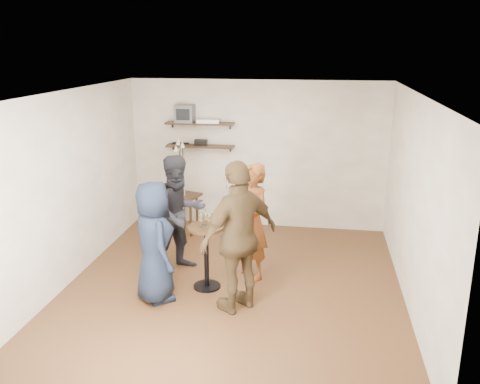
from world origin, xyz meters
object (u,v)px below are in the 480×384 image
(side_table, at_px, (181,201))
(radio, at_px, (201,142))
(crt_monitor, at_px, (185,113))
(dvd_deck, at_px, (209,121))
(person_plaid, at_px, (253,222))
(drinks_table, at_px, (206,248))
(person_dark, at_px, (179,214))
(person_brown, at_px, (239,237))
(person_navy, at_px, (154,242))

(side_table, bearing_deg, radio, 57.00)
(crt_monitor, height_order, side_table, crt_monitor)
(dvd_deck, distance_m, person_plaid, 2.52)
(side_table, distance_m, person_plaid, 2.20)
(side_table, relative_size, person_plaid, 0.42)
(drinks_table, bearing_deg, dvd_deck, 101.20)
(person_dark, distance_m, person_brown, 1.43)
(crt_monitor, relative_size, person_dark, 0.19)
(dvd_deck, height_order, person_dark, dvd_deck)
(person_navy, bearing_deg, radio, -34.53)
(person_plaid, bearing_deg, person_brown, -40.10)
(drinks_table, bearing_deg, radio, 104.56)
(drinks_table, bearing_deg, person_plaid, 37.56)
(drinks_table, relative_size, person_dark, 0.52)
(dvd_deck, bearing_deg, person_plaid, -62.56)
(person_dark, distance_m, person_navy, 0.92)
(crt_monitor, bearing_deg, drinks_table, -69.73)
(crt_monitor, xyz_separation_m, drinks_table, (0.91, -2.46, -1.45))
(person_dark, bearing_deg, person_plaid, -48.71)
(crt_monitor, height_order, person_brown, crt_monitor)
(side_table, bearing_deg, drinks_table, -65.98)
(dvd_deck, height_order, person_navy, dvd_deck)
(crt_monitor, xyz_separation_m, person_brown, (1.43, -2.94, -1.07))
(drinks_table, height_order, person_navy, person_navy)
(dvd_deck, xyz_separation_m, radio, (-0.15, 0.00, -0.38))
(dvd_deck, xyz_separation_m, person_plaid, (1.05, -2.02, -1.08))
(drinks_table, height_order, person_dark, person_dark)
(person_navy, bearing_deg, person_plaid, -89.09)
(radio, height_order, person_navy, person_navy)
(side_table, relative_size, drinks_table, 0.78)
(person_brown, bearing_deg, drinks_table, -90.00)
(crt_monitor, distance_m, person_navy, 3.14)
(crt_monitor, bearing_deg, person_plaid, -53.97)
(side_table, bearing_deg, dvd_deck, 44.66)
(radio, distance_m, person_navy, 2.96)
(person_dark, relative_size, person_navy, 1.08)
(drinks_table, relative_size, person_navy, 0.56)
(crt_monitor, relative_size, person_plaid, 0.19)
(person_plaid, bearing_deg, radio, 173.16)
(radio, distance_m, person_plaid, 2.45)
(drinks_table, bearing_deg, person_dark, 134.98)
(side_table, distance_m, person_brown, 2.93)
(crt_monitor, bearing_deg, person_brown, -64.04)
(drinks_table, xyz_separation_m, person_brown, (0.52, -0.48, 0.38))
(radio, height_order, drinks_table, radio)
(dvd_deck, height_order, drinks_table, dvd_deck)
(person_navy, bearing_deg, side_table, -28.05)
(drinks_table, bearing_deg, side_table, 114.02)
(person_dark, relative_size, person_brown, 0.90)
(radio, bearing_deg, person_navy, -88.80)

